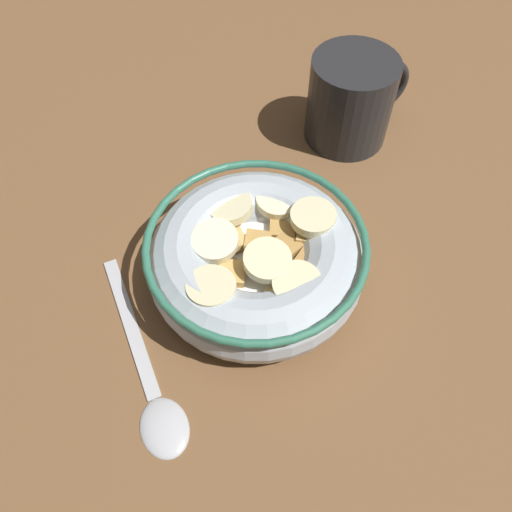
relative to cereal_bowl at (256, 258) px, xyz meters
The scene contains 4 objects.
ground_plane 3.74cm from the cereal_bowl, 141.93° to the left, with size 117.21×117.21×2.00cm, color brown.
cereal_bowl is the anchor object (origin of this frame).
spoon 12.15cm from the cereal_bowl, 154.65° to the right, with size 3.58×16.67×0.80cm.
coffee_mug 18.73cm from the cereal_bowl, 33.85° to the left, with size 10.42×7.76×8.05cm.
Camera 1 is at (-10.29, -19.03, 34.63)cm, focal length 36.10 mm.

